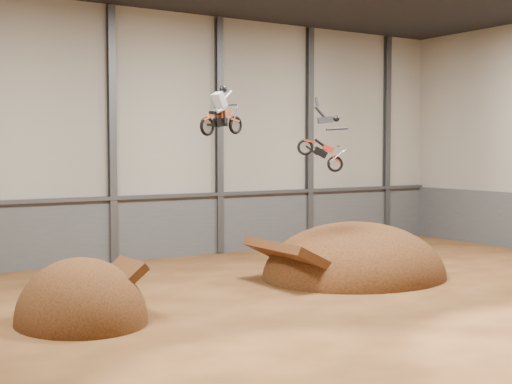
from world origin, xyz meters
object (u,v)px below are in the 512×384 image
Objects in this scene: takeoff_ramp at (81,322)px; fmx_rider_b at (316,134)px; landing_ramp at (354,277)px; fmx_rider_a at (222,108)px.

takeoff_ramp is 13.04m from fmx_rider_b.
landing_ramp is at bearing 48.63° from fmx_rider_b.
fmx_rider_b is at bearing 3.43° from takeoff_ramp.
landing_ramp is 3.13× the size of fmx_rider_b.
takeoff_ramp is at bearing 166.83° from fmx_rider_a.
takeoff_ramp is 0.58× the size of landing_ramp.
fmx_rider_a is at bearing -146.14° from fmx_rider_b.
fmx_rider_b reaches higher than landing_ramp.
takeoff_ramp is at bearing -146.30° from fmx_rider_b.
fmx_rider_b is (11.05, 0.66, 6.89)m from takeoff_ramp.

